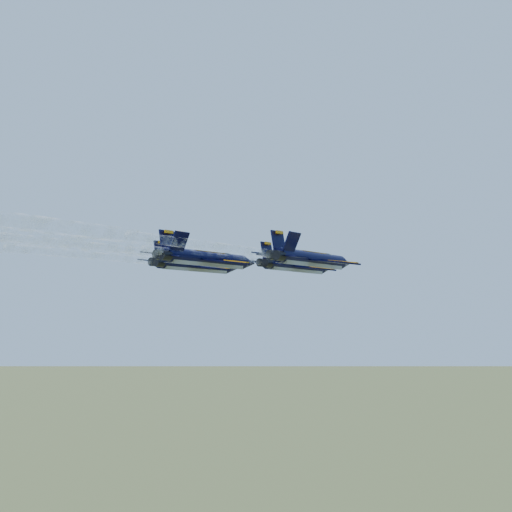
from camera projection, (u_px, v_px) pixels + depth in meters
The scene contains 4 objects.
jet_lead at pixel (297, 266), 97.99m from camera, with size 14.57×19.05×4.15m.
jet_left at pixel (196, 265), 96.38m from camera, with size 14.57×19.05×4.15m.
jet_right at pixel (313, 259), 83.19m from camera, with size 14.57×19.05×4.15m.
jet_slot at pixel (208, 259), 82.58m from camera, with size 14.57×19.05×4.15m.
Camera 1 is at (44.45, -74.17, 100.11)m, focal length 45.00 mm.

